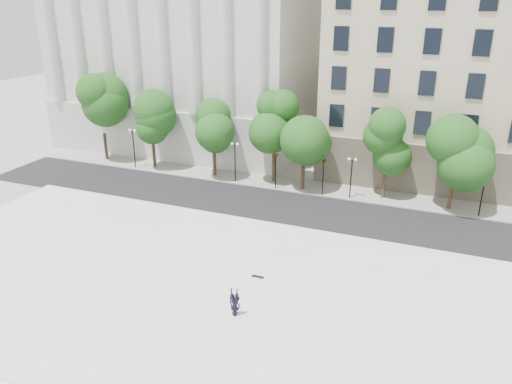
% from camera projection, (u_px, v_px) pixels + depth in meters
% --- Properties ---
extents(ground, '(160.00, 160.00, 0.00)m').
position_uv_depth(ground, '(166.00, 316.00, 30.18)').
color(ground, '#A9A79F').
rests_on(ground, ground).
extents(plaza, '(44.00, 22.00, 0.45)m').
position_uv_depth(plaza, '(190.00, 288.00, 32.68)').
color(plaza, white).
rests_on(plaza, ground).
extents(street, '(60.00, 8.00, 0.02)m').
position_uv_depth(street, '(269.00, 206.00, 45.71)').
color(street, black).
rests_on(street, ground).
extents(far_sidewalk, '(60.00, 4.00, 0.12)m').
position_uv_depth(far_sidewalk, '(289.00, 184.00, 50.87)').
color(far_sidewalk, '#A39F96').
rests_on(far_sidewalk, ground).
extents(building_west, '(31.50, 27.65, 25.60)m').
position_uv_depth(building_west, '(202.00, 37.00, 64.51)').
color(building_west, beige).
rests_on(building_west, ground).
extents(traffic_light_west, '(0.51, 1.59, 4.13)m').
position_uv_depth(traffic_light_west, '(276.00, 155.00, 48.40)').
color(traffic_light_west, black).
rests_on(traffic_light_west, ground).
extents(traffic_light_east, '(0.63, 1.83, 4.22)m').
position_uv_depth(traffic_light_east, '(324.00, 159.00, 46.73)').
color(traffic_light_east, black).
rests_on(traffic_light_east, ground).
extents(person_lying, '(1.10, 1.93, 0.50)m').
position_uv_depth(person_lying, '(235.00, 312.00, 29.44)').
color(person_lying, black).
rests_on(person_lying, plaza).
extents(skateboard, '(0.81, 0.23, 0.08)m').
position_uv_depth(skateboard, '(258.00, 277.00, 33.46)').
color(skateboard, black).
rests_on(skateboard, plaza).
extents(street_trees, '(42.16, 5.01, 8.15)m').
position_uv_depth(street_trees, '(255.00, 131.00, 49.78)').
color(street_trees, '#382619').
rests_on(street_trees, ground).
extents(lamp_posts, '(36.28, 0.28, 4.48)m').
position_uv_depth(lamp_posts, '(288.00, 161.00, 48.49)').
color(lamp_posts, black).
rests_on(lamp_posts, ground).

